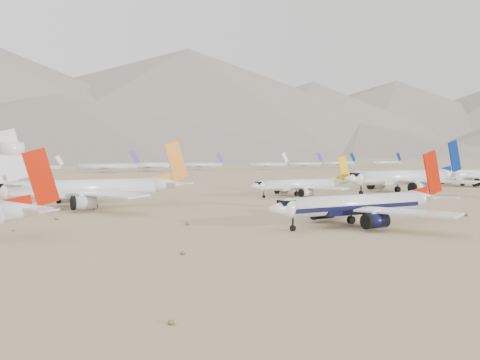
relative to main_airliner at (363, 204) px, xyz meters
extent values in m
plane|color=#9C835A|center=(-1.51, 3.54, -4.33)|extent=(7000.00, 7000.00, 0.00)
cylinder|color=white|center=(-2.02, 0.00, 0.19)|extent=(33.30, 3.94, 3.94)
cube|color=black|center=(-2.02, 0.00, -0.30)|extent=(32.63, 3.99, 0.89)
sphere|color=white|center=(-18.66, 0.00, 0.19)|extent=(3.94, 3.94, 3.94)
cube|color=black|center=(-19.26, 0.00, 1.28)|extent=(2.75, 2.56, 0.98)
cone|color=white|center=(18.56, 0.00, 0.49)|extent=(8.32, 3.94, 3.94)
cube|color=white|center=(0.55, -11.68, -0.50)|extent=(12.86, 20.26, 0.62)
cube|color=white|center=(20.18, -3.83, 0.98)|extent=(5.29, 6.91, 0.24)
cylinder|color=black|center=(-3.87, -8.18, -2.27)|extent=(4.62, 2.83, 2.83)
cube|color=white|center=(0.55, 11.68, -0.50)|extent=(12.86, 20.26, 0.62)
cube|color=white|center=(20.18, 3.83, 0.98)|extent=(5.29, 6.91, 0.24)
cylinder|color=black|center=(-3.87, 8.18, -2.27)|extent=(4.62, 2.83, 2.83)
cube|color=#B21300|center=(20.87, 0.00, 6.23)|extent=(6.31, 0.31, 10.40)
cylinder|color=black|center=(-17.68, 0.00, -3.74)|extent=(1.18, 0.49, 1.18)
cylinder|color=black|center=(-0.63, -2.75, -3.51)|extent=(1.65, 0.98, 1.65)
cylinder|color=black|center=(-0.63, 2.75, -3.51)|extent=(1.65, 0.98, 1.65)
cone|color=white|center=(-63.50, 15.92, 0.64)|extent=(8.46, 4.06, 4.06)
cube|color=white|center=(-61.85, 12.02, 1.15)|extent=(5.37, 7.03, 0.24)
cube|color=white|center=(-61.85, 19.82, 1.15)|extent=(5.37, 7.03, 0.24)
cube|color=#B21300|center=(-61.15, 15.92, 6.49)|extent=(6.42, 0.32, 10.57)
cylinder|color=white|center=(73.83, 59.93, 1.59)|extent=(42.46, 5.15, 5.15)
cube|color=silver|center=(73.83, 59.93, 0.94)|extent=(41.61, 5.22, 1.16)
sphere|color=white|center=(52.60, 59.93, 1.59)|extent=(5.15, 5.15, 5.15)
cube|color=black|center=(51.83, 59.93, 3.00)|extent=(3.60, 3.35, 1.29)
cone|color=white|center=(100.07, 59.93, 1.97)|extent=(10.61, 5.15, 5.15)
cube|color=white|center=(77.11, 44.98, 0.68)|extent=(16.40, 25.84, 0.80)
cube|color=white|center=(102.14, 55.03, 2.61)|extent=(6.74, 8.81, 0.31)
cylinder|color=silver|center=(71.47, 49.43, -1.64)|extent=(5.90, 3.71, 3.71)
cube|color=white|center=(77.11, 74.89, 0.68)|extent=(16.40, 25.84, 0.80)
cube|color=white|center=(102.14, 64.83, 2.61)|extent=(6.74, 8.81, 0.31)
cylinder|color=silver|center=(71.47, 70.43, -1.64)|extent=(5.90, 3.71, 3.71)
cube|color=navy|center=(103.02, 59.93, 9.32)|extent=(8.05, 0.41, 13.26)
cylinder|color=black|center=(53.89, 59.93, -3.56)|extent=(1.54, 0.64, 1.54)
cylinder|color=black|center=(75.60, 56.33, -3.25)|extent=(2.16, 1.29, 2.16)
cylinder|color=black|center=(75.60, 63.53, -3.25)|extent=(2.16, 1.29, 2.16)
cylinder|color=white|center=(30.36, 65.51, -0.22)|extent=(29.40, 3.57, 3.57)
cube|color=silver|center=(30.36, 65.51, -0.67)|extent=(28.81, 3.63, 0.80)
sphere|color=white|center=(15.66, 65.51, -0.22)|extent=(3.57, 3.57, 3.57)
cube|color=black|center=(15.13, 65.51, 0.76)|extent=(2.50, 2.32, 0.89)
cone|color=white|center=(48.54, 65.51, 0.04)|extent=(7.35, 3.57, 3.57)
cube|color=white|center=(32.63, 55.15, -0.85)|extent=(11.35, 17.89, 0.55)
cube|color=white|center=(49.96, 62.12, 0.49)|extent=(4.67, 6.10, 0.21)
cylinder|color=silver|center=(28.73, 58.24, -2.46)|extent=(4.08, 2.57, 2.57)
cube|color=white|center=(32.63, 75.88, -0.85)|extent=(11.35, 17.89, 0.55)
cube|color=white|center=(49.96, 68.91, 0.49)|extent=(4.67, 6.10, 0.21)
cylinder|color=silver|center=(28.73, 72.79, -2.46)|extent=(4.08, 2.57, 2.57)
cube|color=#E0B00D|center=(50.58, 65.51, 5.14)|extent=(5.57, 0.29, 9.18)
cylinder|color=black|center=(16.56, 65.51, -3.80)|extent=(1.07, 0.45, 1.07)
cylinder|color=black|center=(31.59, 63.01, -3.58)|extent=(1.50, 0.89, 1.50)
cylinder|color=black|center=(31.59, 68.01, -3.58)|extent=(1.50, 0.89, 1.50)
cylinder|color=white|center=(-42.79, 62.09, 1.13)|extent=(38.85, 4.75, 4.75)
cube|color=silver|center=(-42.79, 62.09, 0.53)|extent=(38.07, 4.82, 1.07)
sphere|color=white|center=(-62.22, 62.09, 1.13)|extent=(4.75, 4.75, 4.75)
cube|color=black|center=(-62.93, 62.09, 2.43)|extent=(3.32, 3.09, 1.19)
cone|color=white|center=(-18.78, 62.09, 1.48)|extent=(9.71, 4.75, 4.75)
cube|color=white|center=(-39.79, 48.38, 0.30)|extent=(15.00, 23.64, 0.73)
cube|color=white|center=(-16.89, 57.60, 2.08)|extent=(6.17, 8.06, 0.28)
cylinder|color=silver|center=(-44.95, 52.46, -1.84)|extent=(5.40, 3.42, 3.42)
cube|color=white|center=(-39.79, 75.79, 0.30)|extent=(15.00, 23.64, 0.73)
cube|color=white|center=(-16.89, 66.58, 2.08)|extent=(6.17, 8.06, 0.28)
cylinder|color=silver|center=(-44.95, 71.71, -1.84)|extent=(5.40, 3.42, 3.42)
cube|color=orange|center=(-16.08, 62.09, 8.22)|extent=(7.36, 0.38, 12.13)
cylinder|color=black|center=(-61.03, 62.09, -3.62)|extent=(1.42, 0.59, 1.42)
cylinder|color=black|center=(-41.17, 58.76, -3.34)|extent=(1.99, 1.19, 1.99)
cylinder|color=black|center=(-41.17, 65.41, -3.34)|extent=(1.99, 1.19, 1.99)
cube|color=white|center=(-61.51, 61.07, 2.97)|extent=(7.17, 9.37, 0.32)
cube|color=white|center=(-61.51, 71.47, 2.97)|extent=(7.17, 9.37, 0.32)
cube|color=white|center=(-60.57, 66.27, 10.09)|extent=(8.56, 0.43, 14.10)
cylinder|color=white|center=(-60.25, 66.27, 11.83)|extent=(5.64, 3.50, 3.50)
cylinder|color=white|center=(128.05, 73.45, 0.82)|extent=(37.07, 4.48, 4.48)
cube|color=silver|center=(128.05, 73.45, 0.26)|extent=(36.32, 4.54, 1.01)
sphere|color=white|center=(109.52, 73.45, 0.82)|extent=(4.48, 4.48, 4.48)
cube|color=black|center=(108.85, 73.45, 2.05)|extent=(3.13, 2.91, 1.12)
cube|color=white|center=(130.92, 86.50, 0.03)|extent=(14.32, 22.56, 0.69)
cylinder|color=silver|center=(125.99, 82.61, -1.99)|extent=(5.15, 3.22, 3.22)
cylinder|color=black|center=(110.64, 73.45, -3.66)|extent=(1.34, 0.56, 1.34)
cylinder|color=black|center=(129.60, 70.32, -3.39)|extent=(1.88, 1.12, 1.88)
cylinder|color=black|center=(129.60, 76.58, -3.39)|extent=(1.88, 1.12, 1.88)
cylinder|color=silver|center=(-14.88, 321.88, -0.38)|extent=(31.44, 3.11, 3.11)
cube|color=white|center=(-0.08, 321.88, 4.87)|extent=(6.26, 0.31, 7.89)
cube|color=silver|center=(-14.88, 313.75, -0.85)|extent=(8.28, 14.47, 0.31)
cube|color=silver|center=(-14.88, 330.02, -0.85)|extent=(8.28, 14.47, 0.31)
cylinder|color=silver|center=(32.82, 310.57, 0.22)|extent=(43.56, 4.30, 4.30)
cube|color=#4E309A|center=(53.31, 310.57, 7.50)|extent=(8.67, 0.43, 10.92)
cube|color=silver|center=(32.82, 299.29, -0.43)|extent=(11.47, 20.05, 0.43)
cube|color=silver|center=(32.82, 321.84, -0.43)|extent=(11.47, 20.05, 0.43)
cylinder|color=silver|center=(68.90, 316.45, 0.34)|extent=(46.00, 4.55, 4.55)
cube|color=navy|center=(90.55, 316.45, 8.03)|extent=(9.16, 0.45, 11.54)
cube|color=silver|center=(68.90, 304.54, -0.34)|extent=(12.12, 21.18, 0.45)
cube|color=silver|center=(68.90, 328.35, -0.34)|extent=(12.12, 21.18, 0.45)
cylinder|color=silver|center=(116.75, 326.41, -0.05)|extent=(38.20, 3.77, 3.77)
cube|color=#4E309A|center=(134.72, 326.41, 6.34)|extent=(7.61, 0.38, 9.58)
cube|color=silver|center=(116.75, 316.53, -0.61)|extent=(10.06, 17.58, 0.38)
cube|color=silver|center=(116.75, 336.30, -0.61)|extent=(10.06, 17.58, 0.38)
cylinder|color=silver|center=(170.95, 306.30, -0.06)|extent=(37.90, 3.75, 3.75)
cube|color=white|center=(188.79, 306.30, 6.27)|extent=(7.55, 0.37, 9.51)
cube|color=silver|center=(170.95, 296.49, -0.62)|extent=(9.98, 17.45, 0.37)
cube|color=silver|center=(170.95, 316.11, -0.62)|extent=(9.98, 17.45, 0.37)
cylinder|color=silver|center=(214.91, 312.27, -0.14)|extent=(36.32, 3.59, 3.59)
cube|color=#4E309A|center=(232.00, 312.27, 5.93)|extent=(7.23, 0.36, 9.11)
cube|color=silver|center=(214.91, 302.87, -0.68)|extent=(9.57, 16.72, 0.36)
cube|color=silver|center=(214.91, 321.67, -0.68)|extent=(9.57, 16.72, 0.36)
cylinder|color=silver|center=(260.50, 319.25, -0.11)|extent=(36.98, 3.65, 3.65)
cube|color=navy|center=(277.90, 319.25, 6.07)|extent=(7.36, 0.37, 9.27)
cube|color=silver|center=(260.50, 309.68, -0.65)|extent=(9.74, 17.02, 0.37)
cube|color=silver|center=(260.50, 328.83, -0.65)|extent=(9.74, 17.02, 0.37)
cylinder|color=silver|center=(323.34, 319.95, -0.07)|extent=(37.66, 3.72, 3.72)
cube|color=navy|center=(341.06, 319.95, 6.22)|extent=(7.50, 0.37, 9.45)
cube|color=silver|center=(323.34, 310.20, -0.63)|extent=(9.92, 17.34, 0.37)
cube|color=silver|center=(323.34, 329.70, -0.63)|extent=(9.92, 17.34, 0.37)
cone|color=slate|center=(198.49, 1483.54, 115.67)|extent=(1824.00, 1824.00, 240.00)
cone|color=slate|center=(698.49, 1663.54, 185.67)|extent=(2356.00, 2356.00, 380.00)
cone|color=slate|center=(1198.49, 1603.54, 140.67)|extent=(1682.00, 1682.00, 290.00)
cone|color=slate|center=(1798.49, 1753.54, 170.67)|extent=(2380.00, 2380.00, 350.00)
cone|color=slate|center=(148.49, 1103.54, 65.67)|extent=(1260.00, 1260.00, 140.00)
cone|color=slate|center=(998.49, 1103.54, 45.67)|extent=(900.00, 900.00, 100.00)
ellipsoid|color=brown|center=(-59.31, -40.66, -4.12)|extent=(0.70, 0.70, 0.39)
ellipsoid|color=brown|center=(-45.61, -11.36, -4.08)|extent=(0.84, 0.84, 0.46)
ellipsoid|color=brown|center=(-31.91, 17.94, -4.04)|extent=(0.98, 0.98, 0.54)
ellipsoid|color=brown|center=(22.89, 5.14, -4.08)|extent=(0.84, 0.84, 0.46)
ellipsoid|color=brown|center=(36.59, 34.44, -4.04)|extent=(0.98, 0.98, 0.54)
ellipsoid|color=brown|center=(-64.84, 26.60, -4.16)|extent=(0.56, 0.56, 0.31)
ellipsoid|color=brown|center=(32.34, -0.39, -4.00)|extent=(1.12, 1.12, 0.62)
ellipsoid|color=brown|center=(-54.20, 40.26, -4.06)|extent=(0.91, 0.91, 0.50)
camera|label=1|loc=(-76.87, -84.24, 10.94)|focal=40.00mm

